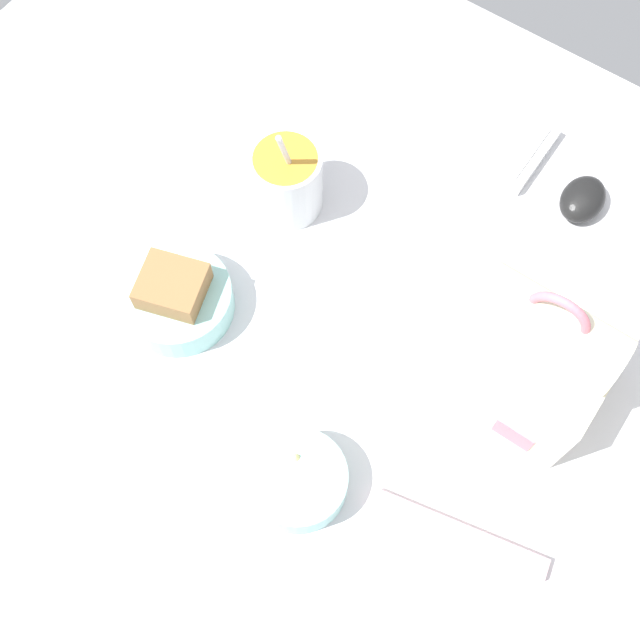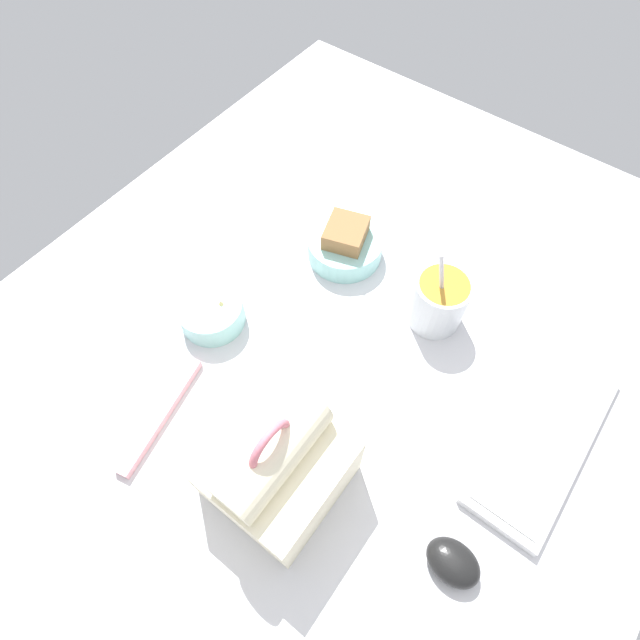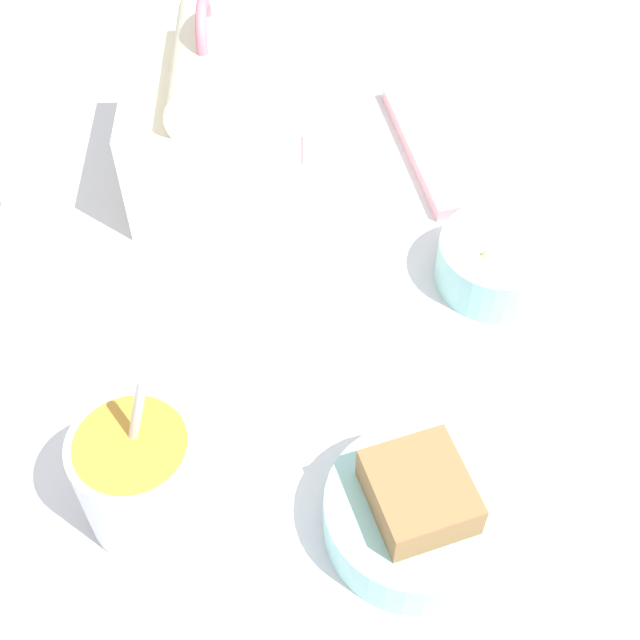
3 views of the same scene
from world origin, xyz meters
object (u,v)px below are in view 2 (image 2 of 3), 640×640
Objects in this scene: lunch_bag at (276,466)px; bento_bowl_snacks at (212,312)px; computer_mouse at (453,562)px; chopstick_case at (160,414)px; bento_bowl_sandwich at (345,244)px; soup_cup at (439,301)px; keyboard at (543,438)px.

lunch_bag is 1.88× the size of bento_bowl_snacks.
computer_mouse is at bearing 80.17° from bento_bowl_snacks.
bento_bowl_sandwich is at bearing 174.38° from chopstick_case.
soup_cup reaches higher than bento_bowl_snacks.
lunch_bag reaches higher than keyboard.
bento_bowl_snacks is (-13.94, -26.03, -5.11)cm from lunch_bag.
computer_mouse is at bearing -6.46° from keyboard.
computer_mouse is at bearing 101.52° from lunch_bag.
soup_cup is 1.22× the size of bento_bowl_sandwich.
soup_cup reaches higher than chopstick_case.
soup_cup is at bearing -146.19° from computer_mouse.
chopstick_case is (8.70, -45.65, -1.10)cm from computer_mouse.
keyboard is 55.49cm from bento_bowl_snacks.
lunch_bag is 26.15cm from computer_mouse.
bento_bowl_sandwich is at bearing -129.27° from computer_mouse.
lunch_bag is (28.09, -27.60, 6.63)cm from keyboard.
bento_bowl_snacks is 0.54× the size of chopstick_case.
bento_bowl_sandwich is at bearing 159.10° from bento_bowl_snacks.
bento_bowl_sandwich is at bearing -157.10° from lunch_bag.
soup_cup is 37.66cm from bento_bowl_snacks.
soup_cup is at bearing 84.23° from bento_bowl_sandwich.
lunch_bag is 22.06cm from chopstick_case.
bento_bowl_snacks is at bearing -52.22° from soup_cup.
bento_bowl_sandwich is 53.56cm from computer_mouse.
bento_bowl_snacks reaches higher than chopstick_case.
bento_bowl_snacks is at bearing -162.97° from chopstick_case.
lunch_bag reaches higher than computer_mouse.
computer_mouse is at bearing 100.79° from chopstick_case.
lunch_bag is at bearing -78.48° from computer_mouse.
keyboard is at bearing 69.68° from soup_cup.
bento_bowl_snacks is (25.05, -9.56, -0.33)cm from bento_bowl_sandwich.
bento_bowl_sandwich is (-10.90, -44.07, 1.84)cm from keyboard.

